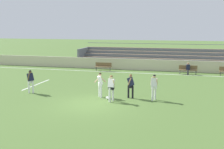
{
  "coord_description": "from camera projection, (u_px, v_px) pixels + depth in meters",
  "views": [
    {
      "loc": [
        5.3,
        -15.49,
        4.78
      ],
      "look_at": [
        0.5,
        3.33,
        1.35
      ],
      "focal_mm": 43.89,
      "sensor_mm": 36.0,
      "label": 1
    }
  ],
  "objects": [
    {
      "name": "bleacher_stand",
      "position": [
        155.0,
        58.0,
        32.32
      ],
      "size": [
        18.16,
        4.09,
        2.66
      ],
      "color": "#897051",
      "rests_on": "ground"
    },
    {
      "name": "player_white_pressing_high",
      "position": [
        111.0,
        86.0,
        17.43
      ],
      "size": [
        0.45,
        0.53,
        1.72
      ],
      "color": "white",
      "rests_on": "ground"
    },
    {
      "name": "field_line_penalty_mark",
      "position": [
        37.0,
        85.0,
        22.73
      ],
      "size": [
        0.12,
        4.4,
        0.01
      ],
      "primitive_type": "cube",
      "color": "white",
      "rests_on": "ground"
    },
    {
      "name": "player_white_deep_cover",
      "position": [
        154.0,
        85.0,
        17.72
      ],
      "size": [
        0.46,
        0.47,
        1.72
      ],
      "color": "white",
      "rests_on": "ground"
    },
    {
      "name": "spectator_seated",
      "position": [
        188.0,
        68.0,
        27.33
      ],
      "size": [
        0.36,
        0.42,
        1.21
      ],
      "color": "#2D2D38",
      "rests_on": "ground"
    },
    {
      "name": "bench_far_left",
      "position": [
        188.0,
        69.0,
        27.47
      ],
      "size": [
        1.8,
        0.4,
        0.9
      ],
      "color": "brown",
      "rests_on": "ground"
    },
    {
      "name": "ground_plane",
      "position": [
        91.0,
        105.0,
        16.9
      ],
      "size": [
        160.0,
        160.0,
        0.0
      ],
      "primitive_type": "plane",
      "color": "#4C6B30"
    },
    {
      "name": "soccer_ball",
      "position": [
        108.0,
        98.0,
        18.06
      ],
      "size": [
        0.22,
        0.22,
        0.22
      ],
      "primitive_type": "sphere",
      "color": "white",
      "rests_on": "ground"
    },
    {
      "name": "player_dark_challenging",
      "position": [
        30.0,
        79.0,
        19.67
      ],
      "size": [
        0.49,
        0.58,
        1.69
      ],
      "color": "white",
      "rests_on": "ground"
    },
    {
      "name": "sideline_wall",
      "position": [
        132.0,
        64.0,
        30.29
      ],
      "size": [
        48.0,
        0.16,
        1.23
      ],
      "primitive_type": "cube",
      "color": "beige",
      "rests_on": "ground"
    },
    {
      "name": "bench_near_wall_gap",
      "position": [
        103.0,
        66.0,
        29.62
      ],
      "size": [
        1.8,
        0.4,
        0.9
      ],
      "color": "brown",
      "rests_on": "ground"
    },
    {
      "name": "player_dark_dropping_back",
      "position": [
        131.0,
        84.0,
        18.28
      ],
      "size": [
        0.49,
        0.55,
        1.65
      ],
      "color": "black",
      "rests_on": "ground"
    },
    {
      "name": "player_white_trailing_run",
      "position": [
        100.0,
        83.0,
        18.55
      ],
      "size": [
        0.74,
        0.5,
        1.69
      ],
      "color": "white",
      "rests_on": "ground"
    },
    {
      "name": "field_line_sideline",
      "position": [
        128.0,
        73.0,
        28.54
      ],
      "size": [
        44.0,
        0.12,
        0.01
      ],
      "primitive_type": "cube",
      "color": "white",
      "rests_on": "ground"
    }
  ]
}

